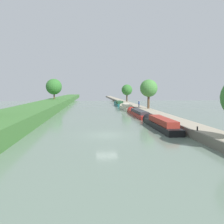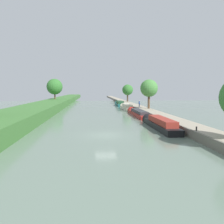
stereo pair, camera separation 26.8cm
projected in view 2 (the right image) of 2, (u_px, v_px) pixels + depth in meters
The scene contains 13 objects.
ground_plane at pixel (106, 135), 25.69m from camera, with size 160.00×160.00×0.00m, color slate.
right_towpath at pixel (195, 130), 26.67m from camera, with size 3.04×260.00×0.92m.
stone_quay at pixel (182, 130), 26.51m from camera, with size 0.25×260.00×0.97m.
narrowboat_black at pixel (159, 123), 30.54m from camera, with size 1.95×12.49×2.10m.
narrowboat_red at pixel (138, 113), 45.57m from camera, with size 1.96×14.64×1.86m.
narrowboat_cream at pixel (126, 107), 59.47m from camera, with size 1.85×13.24×2.05m.
narrowboat_teal at pixel (119, 104), 73.27m from camera, with size 2.16×10.85×2.27m.
tree_rightbank_midnear at pixel (149, 88), 50.98m from camera, with size 4.08×4.08×6.83m.
tree_rightbank_midfar at pixel (128, 90), 81.53m from camera, with size 4.01×4.01×6.37m.
tree_leftbank_upstream at pixel (55, 87), 77.30m from camera, with size 5.57×5.57×7.22m.
person_walking at pixel (139, 104), 56.07m from camera, with size 0.34×0.34×1.66m.
mooring_bollard_near at pixel (196, 129), 23.67m from camera, with size 0.16×0.16×0.45m.
mooring_bollard_far at pixel (123, 101), 78.35m from camera, with size 0.16×0.16×0.45m.
Camera 2 is at (-1.63, -25.24, 5.36)m, focal length 34.92 mm.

